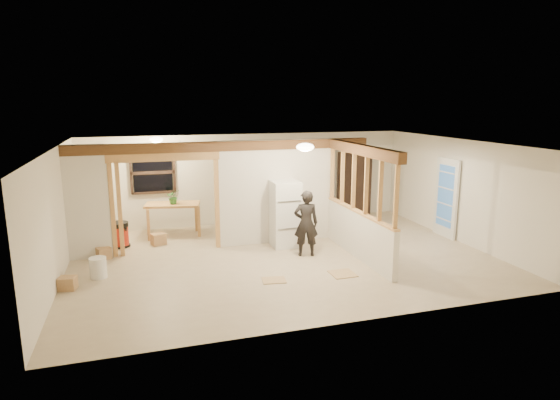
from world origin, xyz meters
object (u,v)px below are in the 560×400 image
object	(u,v)px
refrigerator	(285,214)
shop_vac	(120,235)
woman	(306,223)
work_table	(173,220)
bookshelf	(354,184)

from	to	relation	value
refrigerator	shop_vac	world-z (taller)	refrigerator
woman	work_table	size ratio (longest dim) A/B	1.11
shop_vac	refrigerator	bearing A→B (deg)	-15.32
refrigerator	bookshelf	size ratio (longest dim) A/B	0.81
shop_vac	bookshelf	xyz separation A→B (m)	(6.62, 1.16, 0.66)
woman	shop_vac	size ratio (longest dim) A/B	2.43
refrigerator	woman	distance (m)	0.86
woman	bookshelf	distance (m)	4.00
refrigerator	work_table	distance (m)	3.00
work_table	shop_vac	size ratio (longest dim) A/B	2.20
refrigerator	woman	xyz separation A→B (m)	(0.22, -0.83, -0.04)
woman	shop_vac	xyz separation A→B (m)	(-4.00, 1.86, -0.44)
work_table	bookshelf	distance (m)	5.38
shop_vac	bookshelf	distance (m)	6.75
work_table	refrigerator	bearing A→B (deg)	-22.32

